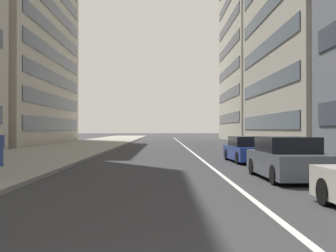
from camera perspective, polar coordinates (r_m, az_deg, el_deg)
name	(u,v)px	position (r m, az deg, el deg)	size (l,w,h in m)	color
sidewalk_right_plaza	(53,151)	(33.83, -14.64, -3.19)	(160.00, 8.05, 0.15)	gray
lane_centre_stripe	(189,149)	(37.89, 2.68, -3.02)	(110.00, 0.16, 0.01)	silver
car_lead_in_lane	(287,159)	(15.69, 15.02, -4.15)	(4.72, 1.90, 1.45)	#4C515B
car_far_down_avenue	(248,150)	(23.49, 10.25, -3.04)	(4.71, 1.98, 1.34)	navy
street_lamp_with_banners	(3,8)	(15.31, -20.49, 14.04)	(1.26, 2.78, 9.18)	#232326
office_tower_mid_left	(286,4)	(76.69, 14.95, 14.94)	(23.84, 18.84, 44.07)	#B7B2A3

